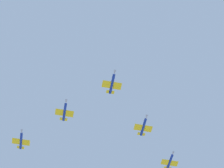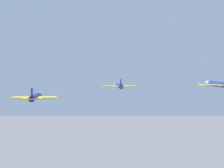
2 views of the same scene
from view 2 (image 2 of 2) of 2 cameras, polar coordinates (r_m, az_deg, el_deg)
The scene contains 3 objects.
jet_lead at distance 90.25m, azimuth 1.16°, elevation -0.29°, with size 9.31×12.59×2.61m.
jet_port_inner at distance 70.04m, azimuth -12.97°, elevation -2.15°, with size 9.31×12.59×2.61m.
jet_starboard_inner at distance 75.29m, azimuth 17.86°, elevation -0.05°, with size 9.31×12.59×2.61m.
Camera 2 is at (2.52, -75.00, 140.41)m, focal length 53.51 mm.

